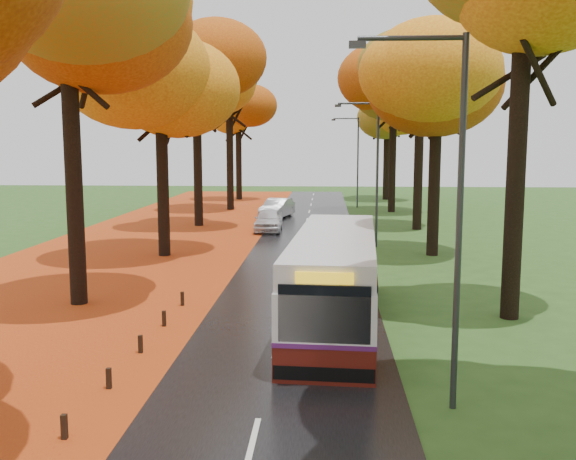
# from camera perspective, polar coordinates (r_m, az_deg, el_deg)

# --- Properties ---
(road) EXTENTS (6.50, 90.00, 0.04)m
(road) POSITION_cam_1_polar(r_m,az_deg,el_deg) (31.19, 0.80, -2.88)
(road) COLOR black
(road) RESTS_ON ground
(centre_line) EXTENTS (0.12, 90.00, 0.01)m
(centre_line) POSITION_cam_1_polar(r_m,az_deg,el_deg) (31.18, 0.80, -2.83)
(centre_line) COLOR silver
(centre_line) RESTS_ON road
(leaf_verge) EXTENTS (12.00, 90.00, 0.02)m
(leaf_verge) POSITION_cam_1_polar(r_m,az_deg,el_deg) (32.84, -15.11, -2.62)
(leaf_verge) COLOR maroon
(leaf_verge) RESTS_ON ground
(leaf_drift) EXTENTS (0.90, 90.00, 0.01)m
(leaf_drift) POSITION_cam_1_polar(r_m,az_deg,el_deg) (31.46, -4.76, -2.76)
(leaf_drift) COLOR #B94D13
(leaf_drift) RESTS_ON road
(trees_left) EXTENTS (9.20, 74.00, 13.88)m
(trees_left) POSITION_cam_1_polar(r_m,az_deg,el_deg) (33.99, -11.56, 13.96)
(trees_left) COLOR black
(trees_left) RESTS_ON ground
(trees_right) EXTENTS (9.30, 74.20, 13.96)m
(trees_right) POSITION_cam_1_polar(r_m,az_deg,el_deg) (33.28, 13.86, 14.29)
(trees_right) COLOR black
(trees_right) RESTS_ON ground
(bollard_row) EXTENTS (0.11, 23.51, 0.52)m
(bollard_row) POSITION_cam_1_polar(r_m,az_deg,el_deg) (12.76, -21.62, -18.45)
(bollard_row) COLOR black
(bollard_row) RESTS_ON ground
(streetlamp_near) EXTENTS (2.45, 0.18, 8.00)m
(streetlamp_near) POSITION_cam_1_polar(r_m,az_deg,el_deg) (13.90, 14.05, 3.13)
(streetlamp_near) COLOR #333538
(streetlamp_near) RESTS_ON ground
(streetlamp_mid) EXTENTS (2.45, 0.18, 8.00)m
(streetlamp_mid) POSITION_cam_1_polar(r_m,az_deg,el_deg) (35.73, 7.55, 5.99)
(streetlamp_mid) COLOR #333538
(streetlamp_mid) RESTS_ON ground
(streetlamp_far) EXTENTS (2.45, 0.18, 8.00)m
(streetlamp_far) POSITION_cam_1_polar(r_m,az_deg,el_deg) (57.69, 5.98, 6.67)
(streetlamp_far) COLOR #333538
(streetlamp_far) RESTS_ON ground
(bus) EXTENTS (3.17, 11.10, 2.89)m
(bus) POSITION_cam_1_polar(r_m,az_deg,el_deg) (20.53, 4.20, -4.14)
(bus) COLOR #4E130C
(bus) RESTS_ON road
(car_white) EXTENTS (1.82, 4.34, 1.47)m
(car_white) POSITION_cam_1_polar(r_m,az_deg,el_deg) (41.87, -1.74, 0.90)
(car_white) COLOR silver
(car_white) RESTS_ON road
(car_silver) EXTENTS (2.62, 4.80, 1.50)m
(car_silver) POSITION_cam_1_polar(r_m,az_deg,el_deg) (49.10, -0.98, 1.94)
(car_silver) COLOR #929499
(car_silver) RESTS_ON road
(car_dark) EXTENTS (2.26, 4.46, 1.24)m
(car_dark) POSITION_cam_1_polar(r_m,az_deg,el_deg) (51.14, -0.81, 2.02)
(car_dark) COLOR black
(car_dark) RESTS_ON road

